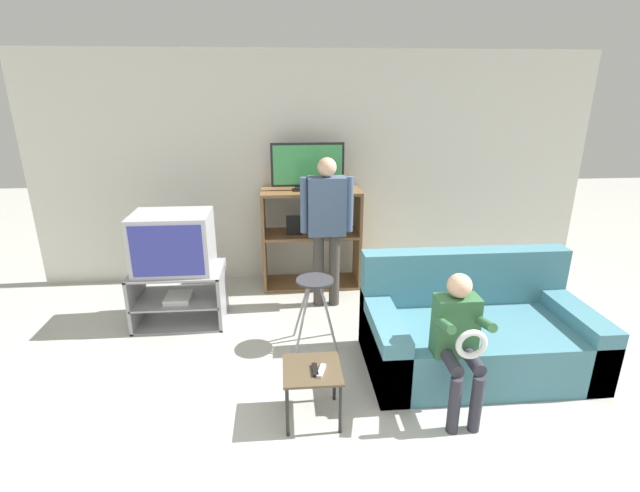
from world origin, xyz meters
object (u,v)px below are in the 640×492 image
television_flat (308,168)px  television_main (173,242)px  media_shelf (311,237)px  person_seated_child (459,336)px  tv_stand (180,296)px  remote_control_black (315,370)px  snack_table (312,375)px  folding_stool (315,293)px  person_standing_adult (327,219)px  couch (474,332)px  remote_control_white (321,371)px

television_flat → television_main: bearing=-149.0°
media_shelf → person_seated_child: (0.86, -2.32, 0.03)m
tv_stand → television_main: 0.56m
television_main → remote_control_black: bearing=-52.0°
television_main → remote_control_black: (1.23, -1.57, -0.42)m
tv_stand → television_main: bearing=148.3°
snack_table → folding_stool: bearing=84.6°
snack_table → person_seated_child: bearing=-0.2°
folding_stool → person_standing_adult: (0.18, 0.81, 0.44)m
couch → person_standing_adult: size_ratio=1.14×
tv_stand → remote_control_black: 1.99m
media_shelf → folding_stool: (-0.06, -1.36, -0.07)m
television_flat → remote_control_black: television_flat is taller
media_shelf → person_standing_adult: 0.67m
snack_table → television_flat: bearing=87.1°
tv_stand → remote_control_white: tv_stand is taller
media_shelf → remote_control_white: 2.37m
remote_control_black → couch: 1.50m
remote_control_white → couch: (1.33, 0.61, -0.12)m
television_flat → couch: (1.27, -1.77, -1.09)m
television_flat → remote_control_black: bearing=-92.4°
folding_stool → snack_table: 0.98m
person_seated_child → television_main: bearing=145.2°
remote_control_white → person_standing_adult: bearing=101.0°
folding_stool → couch: 1.37m
television_main → snack_table: television_main is taller
snack_table → remote_control_white: size_ratio=2.78×
television_flat → remote_control_black: (-0.10, -2.37, -0.97)m
media_shelf → television_flat: television_flat is taller
folding_stool → snack_table: folding_stool is taller
couch → media_shelf: bearing=125.1°
snack_table → remote_control_white: remote_control_white is taller
media_shelf → couch: (1.24, -1.76, -0.29)m
media_shelf → remote_control_black: (-0.13, -2.35, -0.17)m
snack_table → remote_control_white: (0.06, -0.05, 0.07)m
remote_control_white → person_seated_child: 0.97m
tv_stand → media_shelf: (1.35, 0.79, 0.31)m
tv_stand → couch: bearing=-20.6°
television_flat → person_seated_child: television_flat is taller
television_flat → person_standing_adult: size_ratio=0.51×
television_main → remote_control_white: size_ratio=4.98×
remote_control_black → person_standing_adult: person_standing_adult is taller
television_main → remote_control_white: bearing=-51.3°
tv_stand → couch: 2.76m
remote_control_white → remote_control_black: bearing=-179.9°
folding_stool → couch: size_ratio=0.36×
remote_control_black → television_main: bearing=126.6°
snack_table → couch: size_ratio=0.22×
remote_control_white → person_standing_adult: 1.91m
snack_table → couch: (1.39, 0.56, -0.05)m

